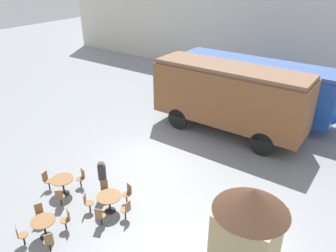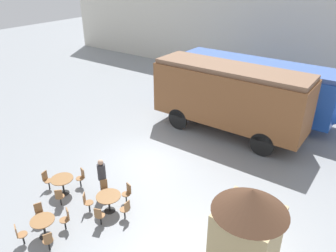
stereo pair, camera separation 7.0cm
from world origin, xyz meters
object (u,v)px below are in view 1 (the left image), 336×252
at_px(streamlined_locomotive, 266,87).
at_px(cafe_chair_0, 60,197).
at_px(cafe_table_far, 44,224).
at_px(cafe_table_near, 62,182).
at_px(visitor_person, 102,176).
at_px(ticket_kiosk, 249,224).
at_px(passenger_coach_wooden, 229,95).
at_px(cafe_table_mid, 109,199).

distance_m(streamlined_locomotive, cafe_chair_0, 13.61).
xyz_separation_m(cafe_table_far, cafe_chair_0, (-0.88, 1.37, -0.09)).
relative_size(cafe_table_near, cafe_chair_0, 1.08).
height_order(cafe_chair_0, visitor_person, visitor_person).
height_order(cafe_chair_0, ticket_kiosk, ticket_kiosk).
distance_m(passenger_coach_wooden, visitor_person, 8.42).
height_order(visitor_person, ticket_kiosk, ticket_kiosk).
xyz_separation_m(cafe_table_far, ticket_kiosk, (6.27, 3.06, 1.08)).
relative_size(passenger_coach_wooden, cafe_chair_0, 9.83).
relative_size(cafe_table_mid, ticket_kiosk, 0.32).
height_order(passenger_coach_wooden, cafe_chair_0, passenger_coach_wooden).
xyz_separation_m(passenger_coach_wooden, cafe_table_near, (-3.09, -9.09, -1.75)).
xyz_separation_m(passenger_coach_wooden, visitor_person, (-1.66, -8.13, -1.42)).
height_order(streamlined_locomotive, passenger_coach_wooden, passenger_coach_wooden).
relative_size(streamlined_locomotive, ticket_kiosk, 3.96).
relative_size(streamlined_locomotive, visitor_person, 6.87).
bearing_deg(visitor_person, ticket_kiosk, 1.18).
xyz_separation_m(streamlined_locomotive, cafe_table_far, (-2.53, -14.46, -1.42)).
height_order(passenger_coach_wooden, cafe_table_near, passenger_coach_wooden).
relative_size(cafe_table_far, cafe_chair_0, 0.98).
bearing_deg(cafe_table_far, visitor_person, 90.70).
height_order(cafe_table_near, visitor_person, visitor_person).
bearing_deg(passenger_coach_wooden, ticket_kiosk, -59.87).
bearing_deg(passenger_coach_wooden, cafe_table_far, -98.34).
bearing_deg(ticket_kiosk, cafe_table_near, -172.04).
xyz_separation_m(streamlined_locomotive, ticket_kiosk, (3.74, -11.40, -0.34)).
relative_size(streamlined_locomotive, cafe_table_far, 13.98).
height_order(cafe_table_far, visitor_person, visitor_person).
height_order(streamlined_locomotive, cafe_table_mid, streamlined_locomotive).
bearing_deg(passenger_coach_wooden, streamlined_locomotive, 75.04).
distance_m(cafe_table_mid, cafe_chair_0, 2.04).
xyz_separation_m(cafe_table_far, visitor_person, (-0.04, 2.93, 0.35)).
bearing_deg(cafe_table_mid, cafe_chair_0, -151.81).
distance_m(cafe_table_near, ticket_kiosk, 7.88).
height_order(cafe_table_mid, cafe_chair_0, cafe_chair_0).
bearing_deg(ticket_kiosk, visitor_person, -178.82).
bearing_deg(cafe_chair_0, visitor_person, -72.04).
distance_m(streamlined_locomotive, ticket_kiosk, 12.00).
relative_size(cafe_table_near, cafe_table_far, 1.11).
distance_m(cafe_table_far, cafe_chair_0, 1.63).
bearing_deg(cafe_table_mid, streamlined_locomotive, 82.41).
height_order(cafe_table_mid, visitor_person, visitor_person).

